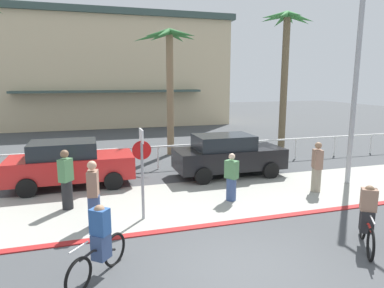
# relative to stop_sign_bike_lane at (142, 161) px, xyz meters

# --- Properties ---
(ground_plane) EXTENTS (80.00, 80.00, 0.00)m
(ground_plane) POSITION_rel_stop_sign_bike_lane_xyz_m (1.49, 6.84, -1.68)
(ground_plane) COLOR #424447
(sidewalk_strip) EXTENTS (44.00, 4.00, 0.02)m
(sidewalk_strip) POSITION_rel_stop_sign_bike_lane_xyz_m (1.49, 1.04, -1.67)
(sidewalk_strip) COLOR #9E9E93
(sidewalk_strip) RESTS_ON ground
(curb_paint) EXTENTS (44.00, 0.24, 0.03)m
(curb_paint) POSITION_rel_stop_sign_bike_lane_xyz_m (1.49, -0.96, -1.66)
(curb_paint) COLOR maroon
(curb_paint) RESTS_ON ground
(building_backdrop) EXTENTS (20.94, 9.80, 9.28)m
(building_backdrop) POSITION_rel_stop_sign_bike_lane_xyz_m (0.42, 23.03, 2.99)
(building_backdrop) COLOR beige
(building_backdrop) RESTS_ON ground
(rail_fence) EXTENTS (27.77, 0.08, 1.04)m
(rail_fence) POSITION_rel_stop_sign_bike_lane_xyz_m (1.49, 5.34, -0.84)
(rail_fence) COLOR white
(rail_fence) RESTS_ON ground
(stop_sign_bike_lane) EXTENTS (0.52, 0.56, 2.56)m
(stop_sign_bike_lane) POSITION_rel_stop_sign_bike_lane_xyz_m (0.00, 0.00, 0.00)
(stop_sign_bike_lane) COLOR gray
(stop_sign_bike_lane) RESTS_ON ground
(streetlight_curb) EXTENTS (0.24, 2.54, 7.50)m
(streetlight_curb) POSITION_rel_stop_sign_bike_lane_xyz_m (7.93, 0.93, 2.60)
(streetlight_curb) COLOR #9EA0A5
(streetlight_curb) RESTS_ON ground
(palm_tree_2) EXTENTS (3.15, 3.47, 6.37)m
(palm_tree_2) POSITION_rel_stop_sign_bike_lane_xyz_m (2.67, 8.11, 3.31)
(palm_tree_2) COLOR #846B4C
(palm_tree_2) RESTS_ON ground
(palm_tree_3) EXTENTS (2.82, 2.62, 7.30)m
(palm_tree_3) POSITION_rel_stop_sign_bike_lane_xyz_m (8.56, 6.95, 3.76)
(palm_tree_3) COLOR brown
(palm_tree_3) RESTS_ON ground
(car_red_1) EXTENTS (4.40, 2.02, 1.69)m
(car_red_1) POSITION_rel_stop_sign_bike_lane_xyz_m (-2.07, 3.82, -0.81)
(car_red_1) COLOR red
(car_red_1) RESTS_ON ground
(car_black_2) EXTENTS (4.40, 2.02, 1.69)m
(car_black_2) POSITION_rel_stop_sign_bike_lane_xyz_m (4.00, 3.49, -0.81)
(car_black_2) COLOR black
(car_black_2) RESTS_ON ground
(cyclist_red_0) EXTENTS (1.09, 1.53, 1.50)m
(cyclist_red_0) POSITION_rel_stop_sign_bike_lane_xyz_m (4.75, -3.10, -0.98)
(cyclist_red_0) COLOR black
(cyclist_red_0) RESTS_ON ground
(cyclist_black_1) EXTENTS (1.22, 1.43, 1.50)m
(cyclist_black_1) POSITION_rel_stop_sign_bike_lane_xyz_m (-1.26, -2.58, -0.98)
(cyclist_black_1) COLOR black
(cyclist_black_1) RESTS_ON ground
(pedestrian_0) EXTENTS (0.44, 0.48, 1.57)m
(pedestrian_0) POSITION_rel_stop_sign_bike_lane_xyz_m (2.96, 0.69, -0.96)
(pedestrian_0) COLOR #384C7A
(pedestrian_0) RESTS_ON ground
(pedestrian_1) EXTENTS (0.37, 0.44, 1.81)m
(pedestrian_1) POSITION_rel_stop_sign_bike_lane_xyz_m (-1.32, -0.14, -0.83)
(pedestrian_1) COLOR #384C7A
(pedestrian_1) RESTS_ON ground
(pedestrian_2) EXTENTS (0.45, 0.48, 1.84)m
(pedestrian_2) POSITION_rel_stop_sign_bike_lane_xyz_m (-2.07, 1.42, -0.82)
(pedestrian_2) COLOR #232326
(pedestrian_2) RESTS_ON ground
(pedestrian_3) EXTENTS (0.40, 0.46, 1.77)m
(pedestrian_3) POSITION_rel_stop_sign_bike_lane_xyz_m (6.13, 0.64, -0.85)
(pedestrian_3) COLOR gray
(pedestrian_3) RESTS_ON ground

